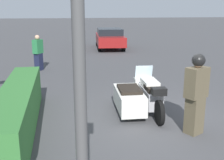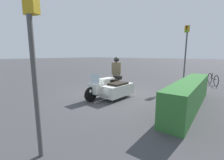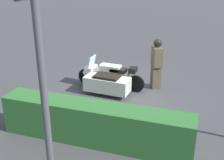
{
  "view_description": "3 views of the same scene",
  "coord_description": "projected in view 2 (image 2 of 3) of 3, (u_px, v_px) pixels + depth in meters",
  "views": [
    {
      "loc": [
        -6.48,
        2.13,
        2.78
      ],
      "look_at": [
        0.62,
        0.8,
        0.94
      ],
      "focal_mm": 45.0,
      "sensor_mm": 36.0,
      "label": 1
    },
    {
      "loc": [
        5.94,
        4.09,
        1.96
      ],
      "look_at": [
        0.43,
        -0.07,
        0.8
      ],
      "focal_mm": 24.0,
      "sensor_mm": 36.0,
      "label": 2
    },
    {
      "loc": [
        -2.45,
        8.8,
        4.16
      ],
      "look_at": [
        0.27,
        0.57,
        0.67
      ],
      "focal_mm": 45.0,
      "sensor_mm": 36.0,
      "label": 3
    }
  ],
  "objects": [
    {
      "name": "ground_plane",
      "position": [
        118.0,
        95.0,
        7.43
      ],
      "size": [
        160.0,
        160.0,
        0.0
      ],
      "primitive_type": "plane",
      "color": "#424244"
    },
    {
      "name": "officer_rider",
      "position": [
        116.0,
        72.0,
        8.5
      ],
      "size": [
        0.5,
        0.58,
        1.84
      ],
      "rotation": [
        0.0,
        0.0,
        -2.68
      ],
      "color": "brown",
      "rests_on": "ground"
    },
    {
      "name": "hedge_bush_curbside",
      "position": [
        189.0,
        94.0,
        5.57
      ],
      "size": [
        4.89,
        0.72,
        1.03
      ],
      "primitive_type": "cube",
      "color": "#337033",
      "rests_on": "ground"
    },
    {
      "name": "traffic_light_near",
      "position": [
        34.0,
        51.0,
        2.64
      ],
      "size": [
        0.22,
        0.29,
        3.04
      ],
      "rotation": [
        0.0,
        0.0,
        3.39
      ],
      "color": "#4C4C4C",
      "rests_on": "ground"
    },
    {
      "name": "bicycle_parked",
      "position": [
        213.0,
        79.0,
        9.89
      ],
      "size": [
        1.67,
        0.73,
        0.77
      ],
      "rotation": [
        0.0,
        0.0,
        0.39
      ],
      "color": "black",
      "rests_on": "ground"
    },
    {
      "name": "traffic_light_far",
      "position": [
        186.0,
        47.0,
        9.43
      ],
      "size": [
        0.22,
        0.28,
        3.74
      ],
      "rotation": [
        0.0,
        0.0,
        -0.23
      ],
      "color": "#4C4C4C",
      "rests_on": "ground"
    },
    {
      "name": "police_motorcycle",
      "position": [
        112.0,
        88.0,
        6.79
      ],
      "size": [
        2.58,
        1.3,
        1.15
      ],
      "rotation": [
        0.0,
        0.0,
        -0.06
      ],
      "color": "black",
      "rests_on": "ground"
    }
  ]
}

